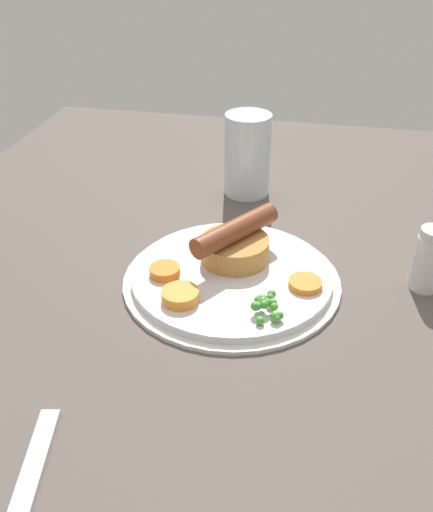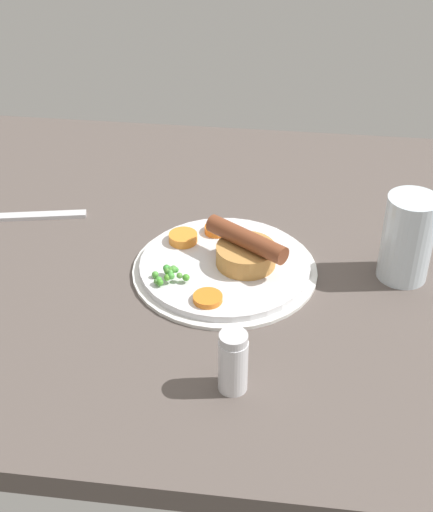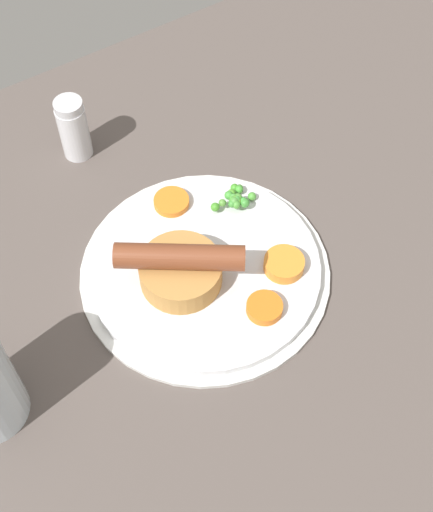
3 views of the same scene
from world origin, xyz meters
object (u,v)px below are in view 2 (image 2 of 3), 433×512
(carrot_slice_2, at_px, (208,298))
(drinking_glass, at_px, (407,238))
(sausage_pudding, at_px, (246,250))
(pea_pile, at_px, (169,273))
(carrot_slice_3, at_px, (217,229))
(carrot_slice_0, at_px, (183,238))
(dinner_plate, at_px, (228,268))
(salt_shaker, at_px, (233,362))
(fork, at_px, (25,216))

(carrot_slice_2, xyz_separation_m, drinking_glass, (-0.24, -0.10, 0.04))
(sausage_pudding, xyz_separation_m, drinking_glass, (-0.20, -0.02, 0.02))
(pea_pile, xyz_separation_m, carrot_slice_3, (-0.05, -0.12, -0.01))
(sausage_pudding, bearing_deg, carrot_slice_0, -170.58)
(carrot_slice_3, bearing_deg, dinner_plate, 108.68)
(carrot_slice_0, height_order, carrot_slice_2, carrot_slice_0)
(dinner_plate, distance_m, carrot_slice_2, 0.08)
(sausage_pudding, bearing_deg, carrot_slice_3, 158.08)
(dinner_plate, relative_size, salt_shaker, 3.28)
(dinner_plate, relative_size, sausage_pudding, 2.18)
(dinner_plate, distance_m, drinking_glass, 0.23)
(carrot_slice_2, height_order, salt_shaker, salt_shaker)
(pea_pile, height_order, carrot_slice_3, pea_pile)
(dinner_plate, relative_size, pea_pile, 4.90)
(sausage_pudding, relative_size, carrot_slice_2, 3.08)
(dinner_plate, relative_size, drinking_glass, 2.09)
(dinner_plate, height_order, drinking_glass, drinking_glass)
(drinking_glass, bearing_deg, fork, -7.94)
(carrot_slice_0, xyz_separation_m, drinking_glass, (-0.29, 0.02, 0.04))
(dinner_plate, distance_m, salt_shaker, 0.22)
(sausage_pudding, height_order, fork, sausage_pudding)
(dinner_plate, distance_m, sausage_pudding, 0.04)
(pea_pile, distance_m, salt_shaker, 0.19)
(carrot_slice_3, bearing_deg, fork, -4.71)
(carrot_slice_2, bearing_deg, carrot_slice_3, -86.72)
(carrot_slice_2, bearing_deg, dinner_plate, -100.64)
(carrot_slice_2, bearing_deg, carrot_slice_0, -67.67)
(salt_shaker, bearing_deg, dinner_plate, -82.12)
(drinking_glass, bearing_deg, carrot_slice_3, -11.60)
(carrot_slice_3, relative_size, salt_shaker, 0.46)
(pea_pile, height_order, fork, pea_pile)
(pea_pile, xyz_separation_m, salt_shaker, (-0.10, 0.16, 0.01))
(dinner_plate, relative_size, carrot_slice_2, 6.71)
(sausage_pudding, xyz_separation_m, salt_shaker, (-0.01, 0.21, 0.00))
(dinner_plate, bearing_deg, carrot_slice_0, -32.64)
(carrot_slice_0, distance_m, drinking_glass, 0.30)
(sausage_pudding, relative_size, salt_shaker, 1.51)
(dinner_plate, height_order, carrot_slice_3, carrot_slice_3)
(carrot_slice_0, bearing_deg, carrot_slice_3, -145.77)
(pea_pile, bearing_deg, carrot_slice_3, -111.05)
(pea_pile, bearing_deg, fork, -30.23)
(dinner_plate, height_order, carrot_slice_0, carrot_slice_0)
(salt_shaker, bearing_deg, fork, -41.79)
(sausage_pudding, distance_m, salt_shaker, 0.21)
(carrot_slice_0, relative_size, drinking_glass, 0.34)
(sausage_pudding, distance_m, carrot_slice_3, 0.09)
(drinking_glass, relative_size, salt_shaker, 1.57)
(carrot_slice_3, bearing_deg, carrot_slice_2, 93.28)
(carrot_slice_2, distance_m, salt_shaker, 0.14)
(carrot_slice_0, xyz_separation_m, salt_shaker, (-0.10, 0.25, 0.02))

